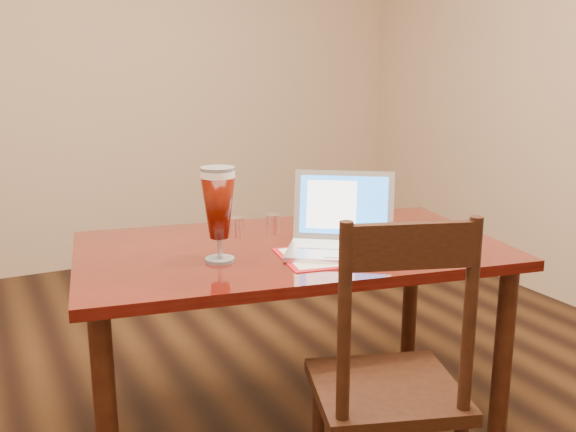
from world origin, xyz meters
name	(u,v)px	position (x,y,z in m)	size (l,w,h in m)	color
dining_table	(290,264)	(0.26, 0.16, 0.64)	(1.63, 1.10, 1.02)	#540F0B
dining_chair	(390,385)	(0.26, -0.47, 0.46)	(0.52, 0.51, 0.98)	#32180E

